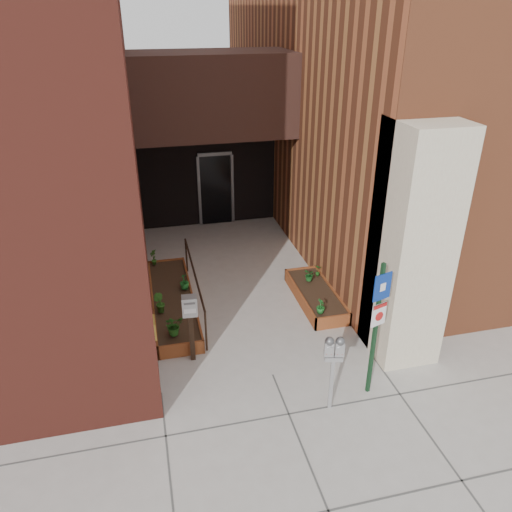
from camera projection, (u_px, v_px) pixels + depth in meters
ground at (273, 375)px, 9.04m from camera, size 80.00×80.00×0.00m
architecture at (198, 49)px, 12.74m from camera, size 20.00×14.60×10.00m
planter_left at (173, 302)px, 11.00m from camera, size 0.90×3.60×0.30m
planter_right at (316, 296)px, 11.22m from camera, size 0.80×2.20×0.30m
handrail at (194, 276)px, 10.78m from camera, size 0.04×3.34×0.90m
parking_meter at (334, 354)px, 7.83m from camera, size 0.33×0.18×1.41m
sign_post at (378, 317)px, 7.96m from camera, size 0.33×0.13×2.50m
payment_dropbox at (190, 315)px, 9.00m from camera, size 0.29×0.23×1.37m
shrub_left_a at (174, 325)px, 9.56m from camera, size 0.47×0.47×0.40m
shrub_left_b at (159, 303)px, 10.26m from camera, size 0.32×0.32×0.41m
shrub_left_c at (184, 281)px, 11.11m from camera, size 0.29×0.29×0.38m
shrub_left_d at (153, 257)px, 12.16m from camera, size 0.25×0.25×0.39m
shrub_right_a at (321, 306)px, 10.25m from camera, size 0.22×0.22×0.32m
shrub_right_b at (318, 270)px, 11.64m from camera, size 0.22×0.22×0.30m
shrub_right_c at (310, 275)px, 11.45m from camera, size 0.27×0.27×0.29m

